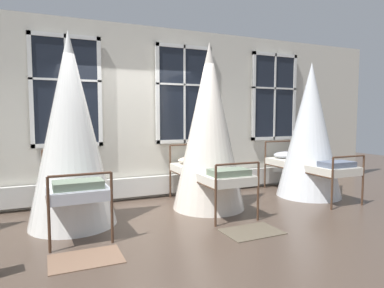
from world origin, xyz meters
The scene contains 8 objects.
ground centered at (0.00, 0.00, 0.00)m, with size 22.23×22.23×0.00m, color #4C3D33.
back_wall_with_windows centered at (0.00, 1.34, 1.66)m, with size 12.11×0.10×3.33m, color beige.
window_bank centered at (0.00, 1.22, 1.18)m, with size 7.86×0.10×2.95m.
cot_second centered at (-1.14, 0.13, 1.37)m, with size 1.26×1.98×2.84m.
cot_third centered at (1.13, 0.15, 1.39)m, with size 1.26×1.96×2.87m.
cot_fourth centered at (3.37, 0.13, 1.29)m, with size 1.26×1.97×2.67m.
rug_second centered at (-1.11, -1.21, 0.01)m, with size 0.80×0.56×0.01m, color brown.
rug_third centered at (1.11, -1.21, 0.01)m, with size 0.80×0.56×0.01m, color brown.
Camera 1 is at (-1.50, -5.06, 1.62)m, focal length 31.47 mm.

